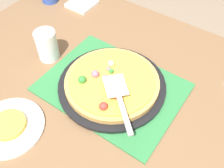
{
  "coord_description": "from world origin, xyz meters",
  "views": [
    {
      "loc": [
        0.33,
        -0.47,
        1.46
      ],
      "look_at": [
        0.0,
        0.0,
        0.77
      ],
      "focal_mm": 41.05,
      "sensor_mm": 36.0,
      "label": 1
    }
  ],
  "objects_px": {
    "pizza_pan": "(112,85)",
    "napkin_stack": "(82,4)",
    "served_slice_left": "(8,125)",
    "pizza": "(112,82)",
    "cup_far": "(47,45)",
    "pizza_server": "(119,97)",
    "plate_near_left": "(9,127)"
  },
  "relations": [
    {
      "from": "pizza_pan",
      "to": "cup_far",
      "type": "height_order",
      "value": "cup_far"
    },
    {
      "from": "pizza_pan",
      "to": "pizza_server",
      "type": "height_order",
      "value": "pizza_server"
    },
    {
      "from": "pizza_pan",
      "to": "served_slice_left",
      "type": "relative_size",
      "value": 3.45
    },
    {
      "from": "cup_far",
      "to": "napkin_stack",
      "type": "relative_size",
      "value": 1.0
    },
    {
      "from": "pizza",
      "to": "served_slice_left",
      "type": "xyz_separation_m",
      "value": [
        -0.17,
        -0.32,
        -0.02
      ]
    },
    {
      "from": "cup_far",
      "to": "napkin_stack",
      "type": "distance_m",
      "value": 0.38
    },
    {
      "from": "plate_near_left",
      "to": "pizza_server",
      "type": "bearing_deg",
      "value": 46.03
    },
    {
      "from": "served_slice_left",
      "to": "napkin_stack",
      "type": "distance_m",
      "value": 0.7
    },
    {
      "from": "pizza",
      "to": "napkin_stack",
      "type": "relative_size",
      "value": 2.75
    },
    {
      "from": "pizza_pan",
      "to": "served_slice_left",
      "type": "height_order",
      "value": "served_slice_left"
    },
    {
      "from": "pizza",
      "to": "napkin_stack",
      "type": "bearing_deg",
      "value": 140.41
    },
    {
      "from": "pizza_pan",
      "to": "napkin_stack",
      "type": "xyz_separation_m",
      "value": [
        -0.42,
        0.34,
        -0.01
      ]
    },
    {
      "from": "pizza_pan",
      "to": "cup_far",
      "type": "distance_m",
      "value": 0.3
    },
    {
      "from": "plate_near_left",
      "to": "served_slice_left",
      "type": "distance_m",
      "value": 0.01
    },
    {
      "from": "pizza_server",
      "to": "pizza",
      "type": "bearing_deg",
      "value": 138.87
    },
    {
      "from": "pizza",
      "to": "pizza_server",
      "type": "relative_size",
      "value": 1.66
    },
    {
      "from": "cup_far",
      "to": "pizza_pan",
      "type": "bearing_deg",
      "value": 2.14
    },
    {
      "from": "plate_near_left",
      "to": "served_slice_left",
      "type": "xyz_separation_m",
      "value": [
        0.0,
        0.0,
        0.01
      ]
    },
    {
      "from": "pizza",
      "to": "cup_far",
      "type": "xyz_separation_m",
      "value": [
        -0.29,
        -0.01,
        0.03
      ]
    },
    {
      "from": "plate_near_left",
      "to": "pizza_server",
      "type": "xyz_separation_m",
      "value": [
        0.24,
        0.25,
        0.06
      ]
    },
    {
      "from": "cup_far",
      "to": "napkin_stack",
      "type": "height_order",
      "value": "cup_far"
    },
    {
      "from": "cup_far",
      "to": "served_slice_left",
      "type": "bearing_deg",
      "value": -68.63
    },
    {
      "from": "plate_near_left",
      "to": "pizza_pan",
      "type": "bearing_deg",
      "value": 61.68
    },
    {
      "from": "napkin_stack",
      "to": "cup_far",
      "type": "bearing_deg",
      "value": -70.73
    },
    {
      "from": "pizza_pan",
      "to": "pizza",
      "type": "bearing_deg",
      "value": -119.12
    },
    {
      "from": "plate_near_left",
      "to": "pizza_server",
      "type": "distance_m",
      "value": 0.36
    },
    {
      "from": "pizza_pan",
      "to": "napkin_stack",
      "type": "bearing_deg",
      "value": 140.6
    },
    {
      "from": "cup_far",
      "to": "pizza",
      "type": "bearing_deg",
      "value": 1.83
    },
    {
      "from": "pizza",
      "to": "pizza_server",
      "type": "xyz_separation_m",
      "value": [
        0.07,
        -0.06,
        0.04
      ]
    },
    {
      "from": "served_slice_left",
      "to": "napkin_stack",
      "type": "relative_size",
      "value": 0.92
    },
    {
      "from": "plate_near_left",
      "to": "pizza_server",
      "type": "height_order",
      "value": "pizza_server"
    },
    {
      "from": "pizza",
      "to": "plate_near_left",
      "type": "distance_m",
      "value": 0.36
    }
  ]
}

